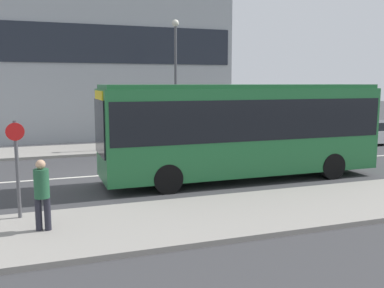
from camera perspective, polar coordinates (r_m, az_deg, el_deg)
The scene contains 10 objects.
ground_plane at distance 16.67m, azimuth -11.88°, elevation -4.14°, with size 120.00×120.00×0.00m, color #3A3A3D.
sidewalk_near at distance 10.70m, azimuth -7.30°, elevation -10.65°, with size 44.00×3.50×0.13m.
sidewalk_far at distance 22.77m, azimuth -14.00°, elevation -0.75°, with size 44.00×3.50×0.13m.
lane_centerline at distance 16.67m, azimuth -11.88°, elevation -4.12°, with size 41.80×0.16×0.01m.
city_bus at distance 15.53m, azimuth 6.68°, elevation 2.47°, with size 10.15×2.48×3.44m.
parked_car_0 at distance 23.86m, azimuth 14.61°, elevation 1.05°, with size 4.05×1.78×1.39m.
parked_car_1 at distance 26.99m, azimuth 23.80°, elevation 1.35°, with size 4.62×1.75×1.30m.
pedestrian_near_stop at distance 10.38m, azimuth -19.38°, elevation -5.89°, with size 0.34×0.34×1.65m.
bus_stop_sign at distance 11.44m, azimuth -22.32°, elevation -2.15°, with size 0.44×0.12×2.46m.
street_lamp at distance 22.57m, azimuth -2.20°, elevation 9.86°, with size 0.36×0.36×6.58m.
Camera 1 is at (-2.09, -16.16, 3.51)m, focal length 40.00 mm.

